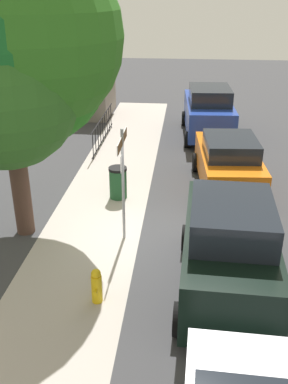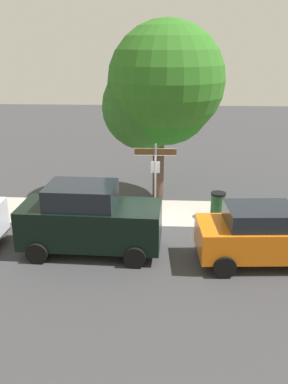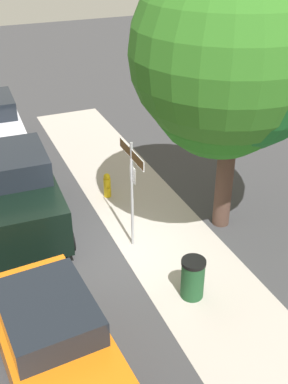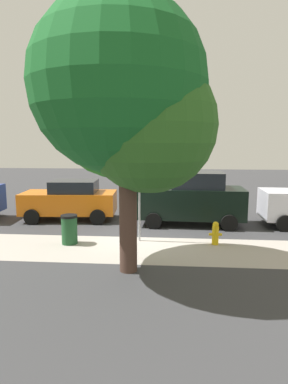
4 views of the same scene
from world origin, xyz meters
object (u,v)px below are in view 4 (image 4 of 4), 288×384
object	(u,v)px
fire_hydrant	(215,233)
trash_bin	(69,229)
shade_tree	(123,96)
car_black	(192,199)
car_orange	(70,200)
street_sign	(139,182)

from	to	relation	value
fire_hydrant	trash_bin	distance (m)	4.87
shade_tree	car_black	size ratio (longest dim) A/B	1.63
car_black	fire_hydrant	xyz separation A→B (m)	(-0.62, 2.62, -0.69)
car_orange	trash_bin	distance (m)	3.48
shade_tree	trash_bin	size ratio (longest dim) A/B	7.17
street_sign	car_black	size ratio (longest dim) A/B	0.67
shade_tree	fire_hydrant	bearing A→B (deg)	-142.56
car_orange	street_sign	bearing A→B (deg)	135.57
shade_tree	car_orange	distance (m)	7.00
shade_tree	car_orange	world-z (taller)	shade_tree
street_sign	car_black	world-z (taller)	street_sign
fire_hydrant	car_orange	bearing A→B (deg)	-27.24
shade_tree	fire_hydrant	size ratio (longest dim) A/B	9.02
shade_tree	fire_hydrant	world-z (taller)	shade_tree
car_black	car_orange	size ratio (longest dim) A/B	1.05
car_black	shade_tree	bearing A→B (deg)	67.77
fire_hydrant	car_black	bearing A→B (deg)	-76.71
car_black	car_orange	distance (m)	5.25
street_sign	car_black	distance (m)	3.25
street_sign	car_orange	distance (m)	4.49
street_sign	car_orange	xyz separation A→B (m)	(3.30, -2.81, -1.16)
street_sign	trash_bin	bearing A→B (deg)	12.20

